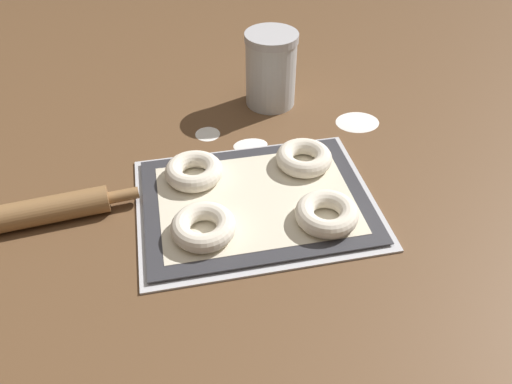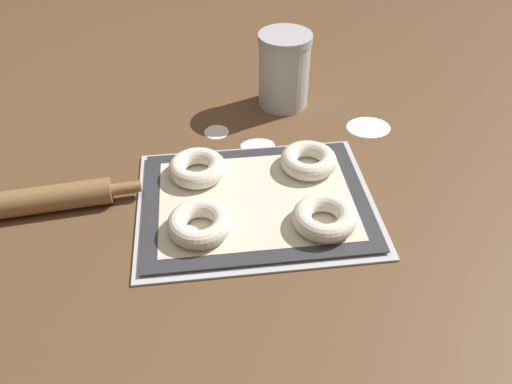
% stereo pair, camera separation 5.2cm
% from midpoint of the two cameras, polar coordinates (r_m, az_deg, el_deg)
% --- Properties ---
extents(ground_plane, '(2.80, 2.80, 0.00)m').
position_cam_midpoint_polar(ground_plane, '(0.87, 2.39, -0.62)').
color(ground_plane, brown).
extents(baking_tray, '(0.40, 0.31, 0.01)m').
position_cam_midpoint_polar(baking_tray, '(0.85, 1.76, -1.19)').
color(baking_tray, silver).
rests_on(baking_tray, ground_plane).
extents(baking_mat, '(0.38, 0.29, 0.00)m').
position_cam_midpoint_polar(baking_mat, '(0.85, 1.77, -0.92)').
color(baking_mat, '#333338').
rests_on(baking_mat, baking_tray).
extents(bagel_front_left, '(0.10, 0.10, 0.03)m').
position_cam_midpoint_polar(bagel_front_left, '(0.79, -4.57, -3.66)').
color(bagel_front_left, silver).
rests_on(bagel_front_left, baking_mat).
extents(bagel_front_right, '(0.10, 0.10, 0.03)m').
position_cam_midpoint_polar(bagel_front_right, '(0.80, 9.67, -2.95)').
color(bagel_front_right, silver).
rests_on(bagel_front_right, baking_mat).
extents(bagel_back_left, '(0.10, 0.10, 0.03)m').
position_cam_midpoint_polar(bagel_back_left, '(0.89, -5.06, 2.72)').
color(bagel_back_left, silver).
rests_on(bagel_back_left, baking_mat).
extents(bagel_back_right, '(0.10, 0.10, 0.03)m').
position_cam_midpoint_polar(bagel_back_right, '(0.91, 7.65, 3.57)').
color(bagel_back_right, silver).
rests_on(bagel_back_right, baking_mat).
extents(flour_canister, '(0.11, 0.11, 0.16)m').
position_cam_midpoint_polar(flour_canister, '(1.08, 4.64, 13.69)').
color(flour_canister, silver).
rests_on(flour_canister, ground_plane).
extents(rolling_pin, '(0.44, 0.08, 0.05)m').
position_cam_midpoint_polar(rolling_pin, '(0.91, -25.32, -1.38)').
color(rolling_pin, olive).
rests_on(rolling_pin, ground_plane).
extents(flour_patch_near, '(0.09, 0.08, 0.00)m').
position_cam_midpoint_polar(flour_patch_near, '(1.07, 14.12, 7.22)').
color(flour_patch_near, white).
rests_on(flour_patch_near, ground_plane).
extents(flour_patch_far, '(0.05, 0.05, 0.00)m').
position_cam_midpoint_polar(flour_patch_far, '(1.02, -3.07, 6.90)').
color(flour_patch_far, white).
rests_on(flour_patch_far, ground_plane).
extents(flour_patch_side, '(0.07, 0.05, 0.00)m').
position_cam_midpoint_polar(flour_patch_side, '(0.99, 1.71, 5.39)').
color(flour_patch_side, white).
rests_on(flour_patch_side, ground_plane).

